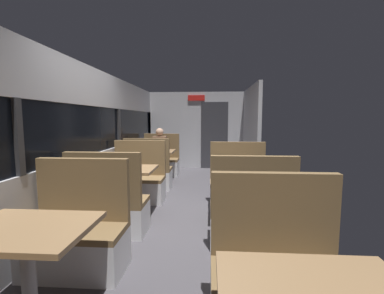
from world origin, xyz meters
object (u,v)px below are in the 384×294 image
object	(u,v)px
dining_table_near_window	(26,240)
bench_mid_window_facing_entry	(138,183)
bench_near_window_facing_entry	(77,238)
dining_table_mid_window	(126,174)
bench_far_window_facing_end	(149,174)
bench_front_aisle_facing_entry	(277,283)
seated_passenger	(160,155)
bench_rear_aisle_facing_entry	(238,188)
dining_table_far_window	(155,155)
dining_table_rear_aisle	(244,179)
bench_mid_window_facing_end	(109,209)
bench_far_window_facing_entry	(161,163)
bench_rear_aisle_facing_end	(251,218)

from	to	relation	value
dining_table_near_window	bench_mid_window_facing_entry	world-z (taller)	bench_mid_window_facing_entry
bench_near_window_facing_entry	dining_table_mid_window	bearing A→B (deg)	90.00
bench_mid_window_facing_entry	bench_far_window_facing_end	bearing A→B (deg)	90.00
bench_front_aisle_facing_entry	seated_passenger	bearing A→B (deg)	109.73
dining_table_mid_window	bench_rear_aisle_facing_entry	xyz separation A→B (m)	(1.79, 0.50, -0.31)
dining_table_mid_window	dining_table_far_window	xyz separation A→B (m)	(0.00, 2.23, 0.00)
bench_mid_window_facing_entry	dining_table_rear_aisle	distance (m)	2.03
dining_table_near_window	bench_far_window_facing_end	size ratio (longest dim) A/B	0.82
bench_near_window_facing_entry	dining_table_rear_aisle	distance (m)	2.25
bench_near_window_facing_entry	bench_front_aisle_facing_entry	bearing A→B (deg)	-18.53
dining_table_near_window	bench_front_aisle_facing_entry	size ratio (longest dim) A/B	0.82
dining_table_mid_window	bench_far_window_facing_end	bearing A→B (deg)	90.00
dining_table_far_window	bench_mid_window_facing_end	bearing A→B (deg)	-90.00
bench_rear_aisle_facing_entry	dining_table_near_window	bearing A→B (deg)	-123.24
dining_table_mid_window	dining_table_rear_aisle	size ratio (longest dim) A/B	1.00
bench_mid_window_facing_entry	dining_table_rear_aisle	bearing A→B (deg)	-26.68
bench_far_window_facing_entry	bench_far_window_facing_end	bearing A→B (deg)	-90.00
bench_mid_window_facing_end	bench_rear_aisle_facing_end	world-z (taller)	same
bench_near_window_facing_entry	seated_passenger	xyz separation A→B (m)	(0.00, 4.39, 0.21)
dining_table_near_window	bench_far_window_facing_entry	distance (m)	5.17
dining_table_far_window	dining_table_rear_aisle	xyz separation A→B (m)	(1.79, -2.43, 0.00)
dining_table_near_window	bench_rear_aisle_facing_entry	distance (m)	3.28
bench_far_window_facing_end	dining_table_mid_window	bearing A→B (deg)	-90.00
dining_table_near_window	bench_mid_window_facing_end	xyz separation A→B (m)	(0.00, 1.53, -0.31)
dining_table_far_window	bench_far_window_facing_end	bearing A→B (deg)	-90.00
dining_table_near_window	dining_table_far_window	bearing A→B (deg)	90.00
bench_mid_window_facing_entry	bench_rear_aisle_facing_entry	distance (m)	1.80
bench_front_aisle_facing_entry	bench_rear_aisle_facing_entry	size ratio (longest dim) A/B	1.00
bench_far_window_facing_entry	seated_passenger	size ratio (longest dim) A/B	0.87
dining_table_mid_window	bench_front_aisle_facing_entry	bearing A→B (deg)	-49.99
dining_table_far_window	bench_front_aisle_facing_entry	world-z (taller)	bench_front_aisle_facing_entry
bench_mid_window_facing_entry	bench_far_window_facing_entry	bearing A→B (deg)	90.00
dining_table_mid_window	bench_near_window_facing_entry	bearing A→B (deg)	-90.00
dining_table_mid_window	bench_mid_window_facing_end	bearing A→B (deg)	-90.00
bench_rear_aisle_facing_end	seated_passenger	xyz separation A→B (m)	(-1.79, 3.76, 0.21)
bench_mid_window_facing_end	bench_mid_window_facing_entry	distance (m)	1.40
bench_near_window_facing_entry	dining_table_rear_aisle	size ratio (longest dim) A/B	1.22
bench_mid_window_facing_end	dining_table_far_window	xyz separation A→B (m)	(0.00, 2.93, 0.31)
bench_near_window_facing_entry	bench_mid_window_facing_end	size ratio (longest dim) A/B	1.00
bench_mid_window_facing_end	bench_mid_window_facing_entry	xyz separation A→B (m)	(0.00, 1.40, 0.00)
dining_table_far_window	bench_rear_aisle_facing_entry	bearing A→B (deg)	-44.07
dining_table_mid_window	seated_passenger	distance (m)	2.86
bench_mid_window_facing_entry	dining_table_rear_aisle	world-z (taller)	bench_mid_window_facing_entry
bench_mid_window_facing_end	dining_table_rear_aisle	bearing A→B (deg)	15.59
dining_table_rear_aisle	bench_rear_aisle_facing_end	size ratio (longest dim) A/B	0.82
bench_near_window_facing_entry	dining_table_rear_aisle	bearing A→B (deg)	36.67
dining_table_mid_window	bench_front_aisle_facing_entry	xyz separation A→B (m)	(1.79, -2.13, -0.31)
dining_table_near_window	bench_far_window_facing_entry	bearing A→B (deg)	90.00
bench_near_window_facing_entry	bench_far_window_facing_entry	size ratio (longest dim) A/B	1.00
dining_table_mid_window	dining_table_far_window	size ratio (longest dim) A/B	1.00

